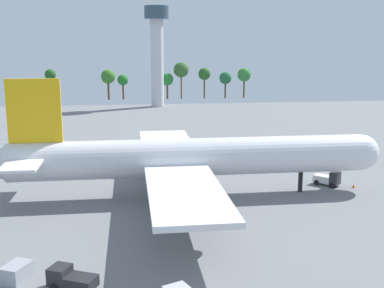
# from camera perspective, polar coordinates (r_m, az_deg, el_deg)

# --- Properties ---
(ground_plane) EXTENTS (235.36, 235.36, 0.00)m
(ground_plane) POSITION_cam_1_polar(r_m,az_deg,el_deg) (73.62, 0.00, -6.20)
(ground_plane) COLOR slate
(cargo_airplane) EXTENTS (58.84, 52.57, 18.04)m
(cargo_airplane) POSITION_cam_1_polar(r_m,az_deg,el_deg) (71.97, -0.27, -1.68)
(cargo_airplane) COLOR silver
(cargo_airplane) RESTS_ON ground_plane
(pushback_tractor) EXTENTS (4.15, 4.30, 2.50)m
(pushback_tractor) POSITION_cam_1_polar(r_m,az_deg,el_deg) (81.79, 15.92, -4.00)
(pushback_tractor) COLOR #333338
(pushback_tractor) RESTS_ON ground_plane
(catering_truck) EXTENTS (4.95, 3.82, 2.15)m
(catering_truck) POSITION_cam_1_polar(r_m,az_deg,el_deg) (48.07, -14.27, -15.29)
(catering_truck) COLOR #232328
(catering_truck) RESTS_ON ground_plane
(cargo_container_fore) EXTENTS (3.00, 3.43, 1.79)m
(cargo_container_fore) POSITION_cam_1_polar(r_m,az_deg,el_deg) (51.11, -20.13, -14.20)
(cargo_container_fore) COLOR #999EA8
(cargo_container_fore) RESTS_ON ground_plane
(safety_cone_nose) EXTENTS (0.46, 0.46, 0.66)m
(safety_cone_nose) POSITION_cam_1_polar(r_m,az_deg,el_deg) (81.90, 18.68, -4.74)
(safety_cone_nose) COLOR orange
(safety_cone_nose) RESTS_ON ground_plane
(control_tower) EXTENTS (8.92, 8.92, 36.69)m
(control_tower) POSITION_cam_1_polar(r_m,az_deg,el_deg) (180.59, -4.20, 11.53)
(control_tower) COLOR silver
(control_tower) RESTS_ON ground_plane
(tree_line_backdrop) EXTENTS (120.33, 6.49, 15.66)m
(tree_line_backdrop) POSITION_cam_1_polar(r_m,az_deg,el_deg) (206.23, -4.00, 8.11)
(tree_line_backdrop) COLOR #51381E
(tree_line_backdrop) RESTS_ON ground_plane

